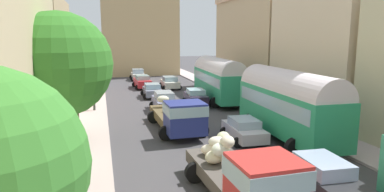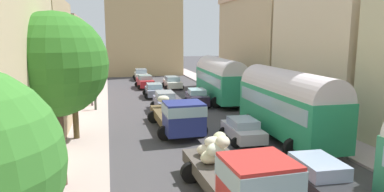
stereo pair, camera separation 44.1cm
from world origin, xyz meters
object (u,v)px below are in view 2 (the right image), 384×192
(parked_bus_2, at_px, (220,78))
(car_0, at_px, (165,101))
(car_3, at_px, (141,74))
(car_6, at_px, (197,97))
(car_7, at_px, (172,82))
(car_2, at_px, (145,82))
(parked_bus_1, at_px, (287,102))
(cargo_truck_0, at_px, (240,176))
(car_4, at_px, (317,179))
(car_5, at_px, (243,130))
(car_1, at_px, (154,90))
(pedestrian_0, at_px, (95,99))
(pedestrian_1, at_px, (92,96))
(cargo_truck_1, at_px, (178,115))

(parked_bus_2, relative_size, car_0, 2.37)
(parked_bus_2, relative_size, car_3, 2.44)
(car_6, height_order, car_7, car_6)
(car_2, relative_size, car_6, 1.14)
(parked_bus_1, distance_m, car_7, 22.47)
(cargo_truck_0, bearing_deg, car_4, 1.38)
(car_6, bearing_deg, car_5, -89.90)
(car_2, relative_size, car_7, 1.04)
(parked_bus_2, bearing_deg, car_3, 107.47)
(car_1, bearing_deg, cargo_truck_0, -90.35)
(parked_bus_2, bearing_deg, car_2, 120.41)
(car_6, bearing_deg, car_3, 98.70)
(pedestrian_0, bearing_deg, parked_bus_1, -43.90)
(car_0, height_order, pedestrian_1, pedestrian_1)
(parked_bus_1, xyz_separation_m, car_3, (-5.80, 31.50, -1.59))
(pedestrian_1, bearing_deg, parked_bus_2, -0.53)
(car_0, relative_size, car_5, 1.13)
(pedestrian_0, bearing_deg, parked_bus_2, 8.78)
(car_0, bearing_deg, car_6, 21.32)
(cargo_truck_0, height_order, pedestrian_0, cargo_truck_0)
(car_2, height_order, car_3, car_3)
(cargo_truck_1, height_order, pedestrian_0, cargo_truck_1)
(car_0, relative_size, car_7, 1.02)
(car_3, xyz_separation_m, car_5, (3.12, -31.15, -0.08))
(car_2, xyz_separation_m, pedestrian_1, (-5.86, -10.33, 0.19))
(cargo_truck_1, relative_size, car_3, 1.80)
(parked_bus_2, height_order, car_5, parked_bus_2)
(car_1, bearing_deg, car_0, -90.02)
(car_0, bearing_deg, pedestrian_1, 153.41)
(car_1, xyz_separation_m, car_5, (3.16, -16.49, -0.02))
(car_4, xyz_separation_m, pedestrian_1, (-9.25, 20.41, 0.19))
(parked_bus_2, xyz_separation_m, car_3, (-5.84, 18.54, -1.54))
(parked_bus_2, xyz_separation_m, car_5, (-2.72, -12.61, -1.62))
(car_1, distance_m, car_2, 6.57)
(parked_bus_1, xyz_separation_m, car_4, (-2.71, -7.34, -1.58))
(car_0, relative_size, car_2, 0.99)
(car_0, bearing_deg, cargo_truck_0, -90.47)
(cargo_truck_0, bearing_deg, parked_bus_2, 73.53)
(car_1, relative_size, pedestrian_0, 2.15)
(car_3, xyz_separation_m, car_7, (2.89, -9.28, -0.04))
(car_2, distance_m, car_5, 23.31)
(car_0, xyz_separation_m, pedestrian_1, (-6.11, 3.06, 0.18))
(cargo_truck_0, distance_m, car_4, 3.32)
(pedestrian_1, bearing_deg, pedestrian_0, -79.34)
(car_0, height_order, car_2, car_0)
(parked_bus_1, bearing_deg, pedestrian_0, 136.10)
(car_3, distance_m, car_5, 31.31)
(car_3, distance_m, pedestrian_0, 21.15)
(cargo_truck_1, relative_size, pedestrian_0, 4.12)
(parked_bus_2, bearing_deg, pedestrian_1, 179.47)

